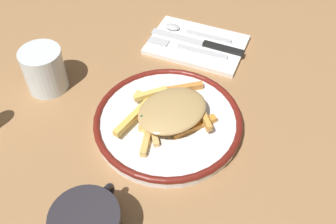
{
  "coord_description": "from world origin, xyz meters",
  "views": [
    {
      "loc": [
        -0.42,
        -0.18,
        0.54
      ],
      "look_at": [
        0.0,
        0.0,
        0.04
      ],
      "focal_mm": 42.05,
      "sensor_mm": 36.0,
      "label": 1
    }
  ],
  "objects": [
    {
      "name": "fork",
      "position": [
        0.2,
        0.05,
        0.01
      ],
      "size": [
        0.03,
        0.18,
        0.01
      ],
      "color": "silver",
      "rests_on": "napkin"
    },
    {
      "name": "knife",
      "position": [
        0.23,
        0.02,
        0.01
      ],
      "size": [
        0.02,
        0.21,
        0.01
      ],
      "color": "black",
      "rests_on": "napkin"
    },
    {
      "name": "plate",
      "position": [
        0.0,
        0.0,
        0.01
      ],
      "size": [
        0.26,
        0.26,
        0.02
      ],
      "color": "white",
      "rests_on": "ground_plane"
    },
    {
      "name": "fries_heap",
      "position": [
        -0.0,
        -0.0,
        0.04
      ],
      "size": [
        0.2,
        0.16,
        0.04
      ],
      "color": "gold",
      "rests_on": "plate"
    },
    {
      "name": "spoon",
      "position": [
        0.26,
        0.07,
        0.01
      ],
      "size": [
        0.02,
        0.15,
        0.01
      ],
      "color": "silver",
      "rests_on": "napkin"
    },
    {
      "name": "water_glass",
      "position": [
        -0.0,
        0.26,
        0.04
      ],
      "size": [
        0.08,
        0.08,
        0.09
      ],
      "primitive_type": "cylinder",
      "color": "silver",
      "rests_on": "ground_plane"
    },
    {
      "name": "ground_plane",
      "position": [
        0.0,
        0.0,
        0.0
      ],
      "size": [
        2.6,
        2.6,
        0.0
      ],
      "primitive_type": "plane",
      "color": "#9B6F46"
    },
    {
      "name": "napkin",
      "position": [
        0.23,
        0.03,
        0.01
      ],
      "size": [
        0.14,
        0.21,
        0.01
      ],
      "primitive_type": "cube",
      "rotation": [
        0.0,
        0.0,
        0.02
      ],
      "color": "white",
      "rests_on": "ground_plane"
    }
  ]
}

